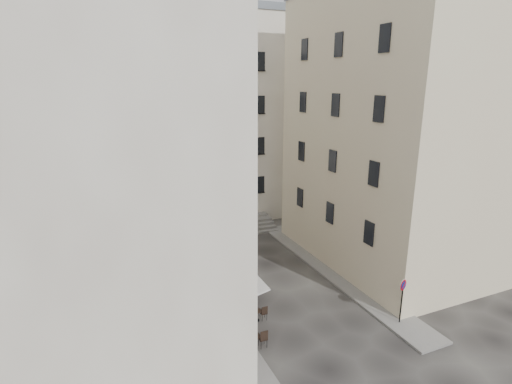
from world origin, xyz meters
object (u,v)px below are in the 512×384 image
bistro_table_a (253,340)px  bistro_table_b (256,314)px  no_parking_sign (403,293)px  pedestrian (241,279)px

bistro_table_a → bistro_table_b: 2.32m
bistro_table_a → no_parking_sign: bearing=-8.8°
bistro_table_a → bistro_table_b: bistro_table_a is taller
bistro_table_b → bistro_table_a: bearing=-116.7°
bistro_table_b → pedestrian: size_ratio=0.68×
no_parking_sign → bistro_table_a: bearing=152.4°
no_parking_sign → pedestrian: bearing=116.2°
bistro_table_b → no_parking_sign: bearing=-25.7°
no_parking_sign → bistro_table_b: size_ratio=2.23×
pedestrian → bistro_table_b: bearing=38.4°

